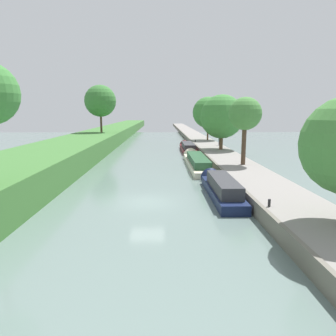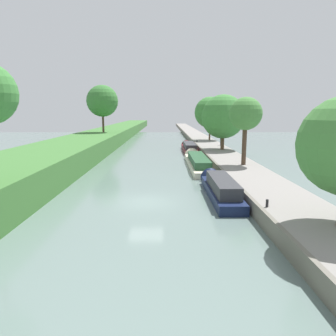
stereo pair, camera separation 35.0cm
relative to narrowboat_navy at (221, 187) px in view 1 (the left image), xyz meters
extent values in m
plane|color=slate|center=(-5.69, -1.84, -0.64)|extent=(160.00, 160.00, 0.00)
cube|color=gray|center=(3.58, -1.84, -0.15)|extent=(4.42, 260.00, 0.98)
cube|color=#6B665B|center=(1.25, -1.84, -0.12)|extent=(0.25, 260.00, 1.03)
cube|color=#141E42|center=(0.00, -0.60, -0.29)|extent=(1.89, 9.27, 0.70)
cube|color=#333338|center=(0.00, -1.06, 0.51)|extent=(1.55, 6.49, 0.89)
cone|color=#141E42|center=(0.00, 4.60, -0.29)|extent=(1.79, 1.13, 1.79)
cube|color=beige|center=(-0.39, 12.60, -0.32)|extent=(2.13, 13.98, 0.64)
cube|color=#234C2D|center=(-0.39, 11.91, 0.39)|extent=(1.75, 9.78, 0.78)
cone|color=beige|center=(-0.39, 20.23, -0.32)|extent=(2.02, 1.28, 2.02)
cube|color=maroon|center=(-0.22, 27.62, -0.31)|extent=(2.05, 10.85, 0.64)
cube|color=#333338|center=(-0.22, 27.08, 0.42)|extent=(1.68, 7.60, 0.82)
cone|color=maroon|center=(-0.22, 33.66, -0.31)|extent=(1.94, 1.23, 1.94)
cylinder|color=#4C3828|center=(4.01, 8.67, 2.53)|extent=(0.47, 0.47, 4.38)
sphere|color=#47843D|center=(4.01, 8.67, 5.65)|extent=(3.40, 3.40, 3.40)
cylinder|color=brown|center=(4.24, 22.20, 1.87)|extent=(0.54, 0.54, 3.06)
sphere|color=#3D7F38|center=(4.24, 22.20, 5.16)|extent=(6.37, 6.37, 6.37)
cylinder|color=brown|center=(4.60, 38.01, 2.20)|extent=(0.33, 0.33, 3.72)
sphere|color=#3D7F38|center=(4.60, 38.01, 5.73)|extent=(6.08, 6.08, 6.08)
cylinder|color=#4C3828|center=(-16.27, 37.56, 4.08)|extent=(0.40, 0.40, 4.36)
sphere|color=#387533|center=(-16.27, 37.56, 7.92)|extent=(6.02, 6.02, 6.02)
cylinder|color=#282D42|center=(5.09, 27.99, 0.75)|extent=(0.26, 0.26, 0.82)
cylinder|color=#286647|center=(5.09, 27.99, 1.47)|extent=(0.34, 0.34, 0.62)
sphere|color=tan|center=(5.09, 27.99, 1.89)|extent=(0.22, 0.22, 0.22)
cylinder|color=black|center=(1.67, -6.18, 0.57)|extent=(0.16, 0.16, 0.45)
cylinder|color=black|center=(1.67, 33.58, 0.57)|extent=(0.16, 0.16, 0.45)
camera|label=1|loc=(-4.66, -23.60, 5.81)|focal=33.24mm
camera|label=2|loc=(-4.31, -23.60, 5.81)|focal=33.24mm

